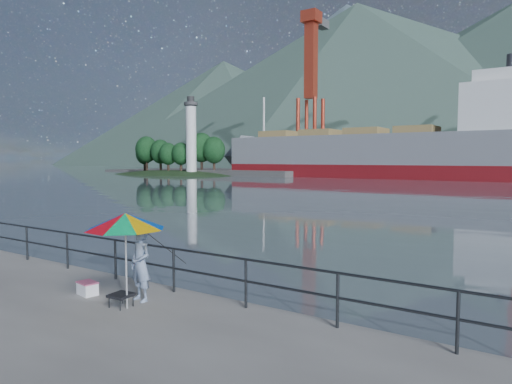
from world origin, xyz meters
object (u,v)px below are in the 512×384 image
(beach_umbrella, at_px, (125,221))
(bulk_carrier, at_px, (390,152))
(cooler_bag, at_px, (87,289))
(fisherman, at_px, (141,264))

(beach_umbrella, height_order, bulk_carrier, bulk_carrier)
(cooler_bag, bearing_deg, bulk_carrier, 112.13)
(beach_umbrella, height_order, cooler_bag, beach_umbrella)
(beach_umbrella, xyz_separation_m, cooler_bag, (-1.48, 0.15, -1.65))
(fisherman, bearing_deg, cooler_bag, -155.39)
(fisherman, xyz_separation_m, cooler_bag, (-1.32, -0.37, -0.66))
(fisherman, height_order, beach_umbrella, beach_umbrella)
(fisherman, xyz_separation_m, beach_umbrella, (0.16, -0.52, 1.00))
(beach_umbrella, relative_size, bulk_carrier, 0.04)
(cooler_bag, relative_size, bulk_carrier, 0.01)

